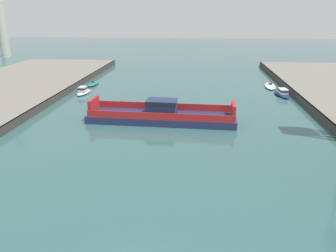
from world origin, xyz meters
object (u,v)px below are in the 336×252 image
object	(u,v)px
moored_boat_mid_right	(83,91)
moored_boat_far_left	(270,86)
smokestack_distant_a	(0,13)
moored_boat_near_left	(282,93)
smokestack_distant_b	(0,3)
moored_boat_near_right	(93,84)
chain_ferry	(162,115)

from	to	relation	value
moored_boat_mid_right	moored_boat_far_left	world-z (taller)	moored_boat_mid_right
moored_boat_far_left	smokestack_distant_a	world-z (taller)	smokestack_distant_a
moored_boat_near_left	smokestack_distant_b	world-z (taller)	smokestack_distant_b
moored_boat_near_right	smokestack_distant_b	xyz separation A→B (m)	(-47.38, 48.02, 18.60)
moored_boat_mid_right	moored_boat_far_left	xyz separation A→B (m)	(39.67, 10.14, -0.32)
moored_boat_near_left	moored_boat_mid_right	size ratio (longest dim) A/B	1.26
moored_boat_near_right	smokestack_distant_a	distance (m)	67.59
smokestack_distant_b	smokestack_distant_a	bearing A→B (deg)	-76.54
moored_boat_near_left	moored_boat_near_right	xyz separation A→B (m)	(-41.13, 7.03, -0.27)
moored_boat_near_right	smokestack_distant_a	world-z (taller)	smokestack_distant_a
chain_ferry	smokestack_distant_b	size ratio (longest dim) A/B	0.64
moored_boat_mid_right	moored_boat_far_left	size ratio (longest dim) A/B	0.72
smokestack_distant_a	moored_boat_far_left	bearing A→B (deg)	-27.35
chain_ferry	moored_boat_mid_right	distance (m)	24.64
smokestack_distant_a	smokestack_distant_b	xyz separation A→B (m)	(-0.44, 1.82, 3.42)
moored_boat_near_left	moored_boat_near_right	size ratio (longest dim) A/B	1.16
chain_ferry	moored_boat_far_left	size ratio (longest dim) A/B	2.95
moored_boat_near_right	moored_boat_mid_right	size ratio (longest dim) A/B	1.09
smokestack_distant_a	moored_boat_near_left	bearing A→B (deg)	-31.15
chain_ferry	moored_boat_near_right	world-z (taller)	chain_ferry
smokestack_distant_a	smokestack_distant_b	size ratio (longest dim) A/B	0.81
moored_boat_mid_right	smokestack_distant_a	distance (m)	74.45
moored_boat_near_right	moored_boat_mid_right	world-z (taller)	moored_boat_mid_right
moored_boat_near_right	moored_boat_far_left	world-z (taller)	moored_boat_near_right
moored_boat_far_left	moored_boat_mid_right	bearing A→B (deg)	-165.66
moored_boat_mid_right	smokestack_distant_b	distance (m)	76.82
moored_boat_near_left	moored_boat_far_left	bearing A→B (deg)	95.68
chain_ferry	moored_boat_mid_right	world-z (taller)	chain_ferry
moored_boat_near_left	chain_ferry	bearing A→B (deg)	-140.00
moored_boat_far_left	smokestack_distant_a	distance (m)	99.42
moored_boat_mid_right	moored_boat_near_left	bearing A→B (deg)	2.89
moored_boat_near_right	smokestack_distant_a	bearing A→B (deg)	135.46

